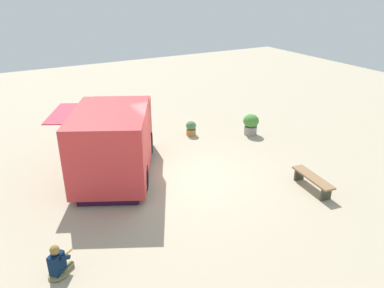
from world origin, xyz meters
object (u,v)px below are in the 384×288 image
(food_truck, at_px, (115,141))
(person_customer, at_px, (58,263))
(planter_flowering_near, at_px, (251,124))
(plaza_bench, at_px, (313,180))
(planter_flowering_far, at_px, (191,128))

(food_truck, bearing_deg, person_customer, 56.38)
(person_customer, relative_size, planter_flowering_near, 0.92)
(planter_flowering_near, xyz_separation_m, plaza_bench, (1.12, 4.70, -0.14))
(planter_flowering_far, bearing_deg, plaza_bench, 101.20)
(food_truck, relative_size, planter_flowering_far, 8.38)
(plaza_bench, bearing_deg, planter_flowering_far, -78.80)
(planter_flowering_far, bearing_deg, food_truck, 24.66)
(person_customer, relative_size, plaza_bench, 0.48)
(person_customer, distance_m, planter_flowering_far, 8.86)
(person_customer, height_order, plaza_bench, person_customer)
(person_customer, distance_m, plaza_bench, 7.78)
(food_truck, bearing_deg, planter_flowering_near, -174.23)
(planter_flowering_near, bearing_deg, person_customer, 28.02)
(planter_flowering_far, height_order, plaza_bench, planter_flowering_far)
(person_customer, xyz_separation_m, plaza_bench, (-7.78, -0.03, 0.02))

